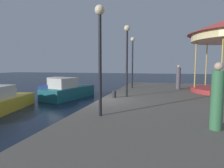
{
  "coord_description": "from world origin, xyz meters",
  "views": [
    {
      "loc": [
        3.31,
        -9.81,
        2.65
      ],
      "look_at": [
        -0.84,
        5.74,
        1.1
      ],
      "focal_mm": 29.38,
      "sensor_mm": 36.0,
      "label": 1
    }
  ],
  "objects_px": {
    "motorboat_teal": "(68,91)",
    "lamp_post_mid_promenade": "(127,48)",
    "person_near_carousel": "(217,98)",
    "motorboat_blue": "(56,86)",
    "bollard_north": "(131,82)",
    "lamp_post_near_edge": "(100,41)",
    "person_mid_promenade": "(178,78)",
    "lamp_post_far_end": "(133,53)",
    "bollard_center": "(114,94)"
  },
  "relations": [
    {
      "from": "lamp_post_near_edge",
      "to": "lamp_post_mid_promenade",
      "type": "distance_m",
      "value": 4.54
    },
    {
      "from": "motorboat_teal",
      "to": "lamp_post_far_end",
      "type": "height_order",
      "value": "lamp_post_far_end"
    },
    {
      "from": "motorboat_teal",
      "to": "person_mid_promenade",
      "type": "height_order",
      "value": "person_mid_promenade"
    },
    {
      "from": "motorboat_teal",
      "to": "bollard_north",
      "type": "height_order",
      "value": "motorboat_teal"
    },
    {
      "from": "motorboat_blue",
      "to": "lamp_post_near_edge",
      "type": "height_order",
      "value": "lamp_post_near_edge"
    },
    {
      "from": "lamp_post_near_edge",
      "to": "bollard_north",
      "type": "height_order",
      "value": "lamp_post_near_edge"
    },
    {
      "from": "lamp_post_near_edge",
      "to": "lamp_post_far_end",
      "type": "xyz_separation_m",
      "value": [
        -0.18,
        9.07,
        0.15
      ]
    },
    {
      "from": "motorboat_teal",
      "to": "lamp_post_mid_promenade",
      "type": "xyz_separation_m",
      "value": [
        5.46,
        -2.72,
        3.08
      ]
    },
    {
      "from": "lamp_post_mid_promenade",
      "to": "bollard_north",
      "type": "distance_m",
      "value": 8.37
    },
    {
      "from": "bollard_center",
      "to": "person_near_carousel",
      "type": "xyz_separation_m",
      "value": [
        4.24,
        -4.57,
        0.73
      ]
    },
    {
      "from": "motorboat_teal",
      "to": "lamp_post_mid_promenade",
      "type": "relative_size",
      "value": 1.19
    },
    {
      "from": "bollard_north",
      "to": "bollard_center",
      "type": "relative_size",
      "value": 1.0
    },
    {
      "from": "motorboat_teal",
      "to": "person_near_carousel",
      "type": "distance_m",
      "value": 12.0
    },
    {
      "from": "lamp_post_mid_promenade",
      "to": "lamp_post_far_end",
      "type": "height_order",
      "value": "lamp_post_far_end"
    },
    {
      "from": "lamp_post_far_end",
      "to": "bollard_north",
      "type": "distance_m",
      "value": 4.34
    },
    {
      "from": "lamp_post_far_end",
      "to": "bollard_center",
      "type": "distance_m",
      "value": 5.76
    },
    {
      "from": "lamp_post_near_edge",
      "to": "person_near_carousel",
      "type": "distance_m",
      "value": 4.23
    },
    {
      "from": "bollard_north",
      "to": "person_near_carousel",
      "type": "bearing_deg",
      "value": -70.73
    },
    {
      "from": "lamp_post_far_end",
      "to": "bollard_center",
      "type": "xyz_separation_m",
      "value": [
        -0.3,
        -5.06,
        -2.73
      ]
    },
    {
      "from": "motorboat_blue",
      "to": "bollard_north",
      "type": "distance_m",
      "value": 8.24
    },
    {
      "from": "person_mid_promenade",
      "to": "person_near_carousel",
      "type": "xyz_separation_m",
      "value": [
        0.21,
        -9.92,
        0.0
      ]
    },
    {
      "from": "bollard_north",
      "to": "lamp_post_mid_promenade",
      "type": "bearing_deg",
      "value": -83.19
    },
    {
      "from": "motorboat_blue",
      "to": "person_near_carousel",
      "type": "bearing_deg",
      "value": -43.25
    },
    {
      "from": "person_near_carousel",
      "to": "person_mid_promenade",
      "type": "bearing_deg",
      "value": 91.2
    },
    {
      "from": "motorboat_teal",
      "to": "bollard_center",
      "type": "xyz_separation_m",
      "value": [
        4.81,
        -3.24,
        0.35
      ]
    },
    {
      "from": "lamp_post_far_end",
      "to": "bollard_center",
      "type": "height_order",
      "value": "lamp_post_far_end"
    },
    {
      "from": "person_mid_promenade",
      "to": "bollard_center",
      "type": "bearing_deg",
      "value": -127.05
    },
    {
      "from": "person_mid_promenade",
      "to": "person_near_carousel",
      "type": "distance_m",
      "value": 9.92
    },
    {
      "from": "motorboat_blue",
      "to": "bollard_north",
      "type": "bearing_deg",
      "value": 7.12
    },
    {
      "from": "lamp_post_far_end",
      "to": "person_near_carousel",
      "type": "xyz_separation_m",
      "value": [
        3.94,
        -9.63,
        -2.0
      ]
    },
    {
      "from": "lamp_post_near_edge",
      "to": "lamp_post_mid_promenade",
      "type": "relative_size",
      "value": 0.94
    },
    {
      "from": "motorboat_teal",
      "to": "lamp_post_near_edge",
      "type": "distance_m",
      "value": 9.45
    },
    {
      "from": "motorboat_blue",
      "to": "person_near_carousel",
      "type": "xyz_separation_m",
      "value": [
        12.69,
        -11.94,
        1.19
      ]
    },
    {
      "from": "lamp_post_far_end",
      "to": "lamp_post_mid_promenade",
      "type": "bearing_deg",
      "value": -85.6
    },
    {
      "from": "motorboat_blue",
      "to": "motorboat_teal",
      "type": "height_order",
      "value": "motorboat_teal"
    },
    {
      "from": "motorboat_blue",
      "to": "lamp_post_mid_promenade",
      "type": "distance_m",
      "value": 11.82
    },
    {
      "from": "lamp_post_near_edge",
      "to": "person_mid_promenade",
      "type": "height_order",
      "value": "lamp_post_near_edge"
    },
    {
      "from": "motorboat_blue",
      "to": "person_near_carousel",
      "type": "relative_size",
      "value": 2.12
    },
    {
      "from": "bollard_north",
      "to": "person_mid_promenade",
      "type": "distance_m",
      "value": 5.33
    },
    {
      "from": "motorboat_blue",
      "to": "person_mid_promenade",
      "type": "height_order",
      "value": "person_mid_promenade"
    },
    {
      "from": "lamp_post_far_end",
      "to": "person_near_carousel",
      "type": "bearing_deg",
      "value": -67.76
    },
    {
      "from": "lamp_post_mid_promenade",
      "to": "person_mid_promenade",
      "type": "xyz_separation_m",
      "value": [
        3.38,
        4.82,
        -2.0
      ]
    },
    {
      "from": "motorboat_teal",
      "to": "motorboat_blue",
      "type": "bearing_deg",
      "value": 131.46
    },
    {
      "from": "bollard_north",
      "to": "bollard_center",
      "type": "height_order",
      "value": "same"
    },
    {
      "from": "motorboat_teal",
      "to": "person_mid_promenade",
      "type": "relative_size",
      "value": 2.58
    },
    {
      "from": "bollard_north",
      "to": "person_mid_promenade",
      "type": "relative_size",
      "value": 0.2
    },
    {
      "from": "motorboat_blue",
      "to": "lamp_post_near_edge",
      "type": "distance_m",
      "value": 14.78
    },
    {
      "from": "lamp_post_near_edge",
      "to": "bollard_center",
      "type": "relative_size",
      "value": 10.09
    },
    {
      "from": "lamp_post_near_edge",
      "to": "bollard_north",
      "type": "bearing_deg",
      "value": 93.55
    },
    {
      "from": "bollard_north",
      "to": "lamp_post_near_edge",
      "type": "bearing_deg",
      "value": -86.45
    }
  ]
}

